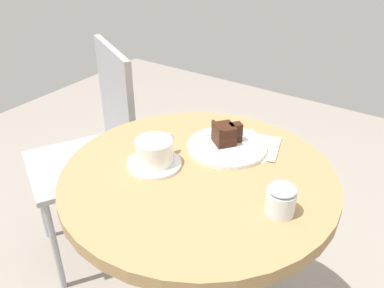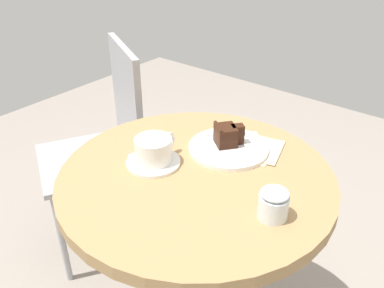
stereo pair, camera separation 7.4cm
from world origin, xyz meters
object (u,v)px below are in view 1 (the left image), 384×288
Objects in this scene: cake_plate at (227,147)px; cafe_chair at (98,141)px; fork at (235,133)px; saucer at (154,164)px; sugar_pot at (281,199)px; coffee_cup at (155,151)px; napkin at (251,145)px; cake_slice at (226,134)px; teaspoon at (136,162)px.

cafe_chair reaches higher than cake_plate.
fork is 0.63m from cafe_chair.
sugar_pot is at bearing -88.61° from saucer.
coffee_cup is at bearing 2.89° from cafe_chair.
saucer is 0.04m from coffee_cup.
napkin is 0.30m from sugar_pot.
napkin is (0.05, -0.05, -0.00)m from cake_plate.
saucer is 0.16× the size of cafe_chair.
cake_plate is 1.18× the size of napkin.
saucer is at bearing 2.44° from cafe_chair.
saucer is at bearing 151.11° from cake_slice.
cafe_chair is at bearing 84.86° from cake_plate.
coffee_cup is at bearing -114.65° from teaspoon.
coffee_cup reaches higher than fork.
cake_slice is (0.22, -0.14, 0.03)m from teaspoon.
fork is 0.64× the size of napkin.
fork is at bearing 73.08° from napkin.
teaspoon reaches higher than saucer.
cake_plate is 0.64m from cafe_chair.
sugar_pot is at bearing -152.27° from teaspoon.
coffee_cup is 0.21m from cake_slice.
sugar_pot is (0.04, -0.39, 0.03)m from teaspoon.
napkin is 2.57× the size of sugar_pot.
coffee_cup reaches higher than cake_plate.
teaspoon is 0.44× the size of cake_plate.
teaspoon is 0.26m from cake_slice.
cafe_chair is (0.00, 0.65, -0.20)m from napkin.
cake_slice is at bearing -29.64° from coffee_cup.
coffee_cup and cake_slice have the same top height.
teaspoon is at bearing 147.13° from cake_slice.
coffee_cup is 0.15× the size of cafe_chair.
cake_slice reaches higher than saucer.
coffee_cup reaches higher than teaspoon.
napkin is 0.22× the size of cafe_chair.
saucer is 0.22m from cake_plate.
teaspoon is at bearing -157.77° from fork.
cafe_chair is (0.27, 0.45, -0.21)m from teaspoon.
cake_plate is (0.21, -0.15, -0.01)m from teaspoon.
saucer is 0.05m from teaspoon.
teaspoon reaches higher than napkin.
cafe_chair is (-0.02, 0.59, -0.21)m from fork.
saucer is 1.62× the size of cake_slice.
teaspoon reaches higher than cake_plate.
sugar_pot is (-0.23, -0.19, 0.03)m from napkin.
saucer is at bearing 147.70° from cake_plate.
fork is (0.25, -0.10, 0.01)m from saucer.
cake_plate is at bearing -120.75° from fork.
cafe_chair is (0.23, 0.49, -0.24)m from coffee_cup.
cafe_chair is at bearing -8.59° from teaspoon.
sugar_pot is at bearing 13.24° from cafe_chair.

